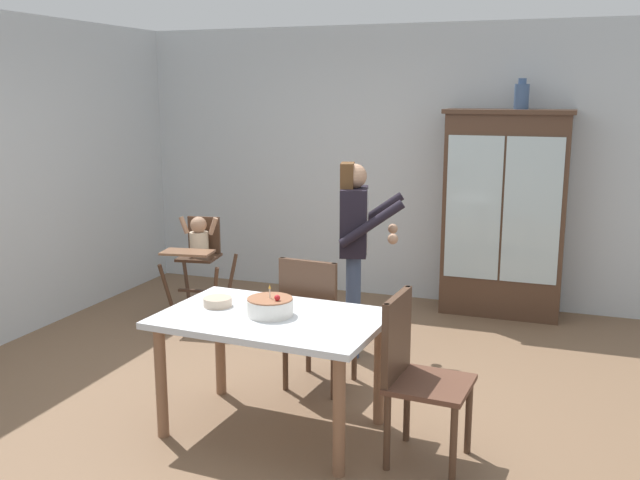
# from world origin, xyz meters

# --- Properties ---
(ground_plane) EXTENTS (6.24, 6.24, 0.00)m
(ground_plane) POSITION_xyz_m (0.00, 0.00, 0.00)
(ground_plane) COLOR brown
(wall_back) EXTENTS (5.32, 0.06, 2.70)m
(wall_back) POSITION_xyz_m (0.00, 2.63, 1.35)
(wall_back) COLOR silver
(wall_back) RESTS_ON ground_plane
(china_cabinet) EXTENTS (1.14, 0.48, 1.91)m
(china_cabinet) POSITION_xyz_m (1.18, 2.37, 0.96)
(china_cabinet) COLOR #4C3323
(china_cabinet) RESTS_ON ground_plane
(ceramic_vase) EXTENTS (0.13, 0.13, 0.27)m
(ceramic_vase) POSITION_xyz_m (1.28, 2.37, 2.03)
(ceramic_vase) COLOR #3D567F
(ceramic_vase) RESTS_ON china_cabinet
(high_chair_with_toddler) EXTENTS (0.65, 0.75, 0.95)m
(high_chair_with_toddler) POSITION_xyz_m (-1.42, 1.29, 0.65)
(high_chair_with_toddler) COLOR #4C3323
(high_chair_with_toddler) RESTS_ON ground_plane
(adult_person) EXTENTS (0.59, 0.58, 1.53)m
(adult_person) POSITION_xyz_m (0.20, 0.88, 0.97)
(adult_person) COLOR #3D4C6B
(adult_person) RESTS_ON ground_plane
(dining_table) EXTENTS (1.38, 0.94, 0.74)m
(dining_table) POSITION_xyz_m (0.12, -0.55, 0.64)
(dining_table) COLOR silver
(dining_table) RESTS_ON ground_plane
(birthday_cake) EXTENTS (0.28, 0.28, 0.19)m
(birthday_cake) POSITION_xyz_m (0.11, -0.54, 0.79)
(birthday_cake) COLOR white
(birthday_cake) RESTS_ON dining_table
(serving_bowl) EXTENTS (0.18, 0.18, 0.05)m
(serving_bowl) POSITION_xyz_m (-0.28, -0.48, 0.77)
(serving_bowl) COLOR #C6AD93
(serving_bowl) RESTS_ON dining_table
(dining_chair_far_side) EXTENTS (0.48, 0.48, 0.96)m
(dining_chair_far_side) POSITION_xyz_m (0.15, 0.10, 0.56)
(dining_chair_far_side) COLOR #4C3323
(dining_chair_far_side) RESTS_ON ground_plane
(dining_chair_right_end) EXTENTS (0.47, 0.47, 0.96)m
(dining_chair_right_end) POSITION_xyz_m (1.00, -0.60, 0.56)
(dining_chair_right_end) COLOR #4C3323
(dining_chair_right_end) RESTS_ON ground_plane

